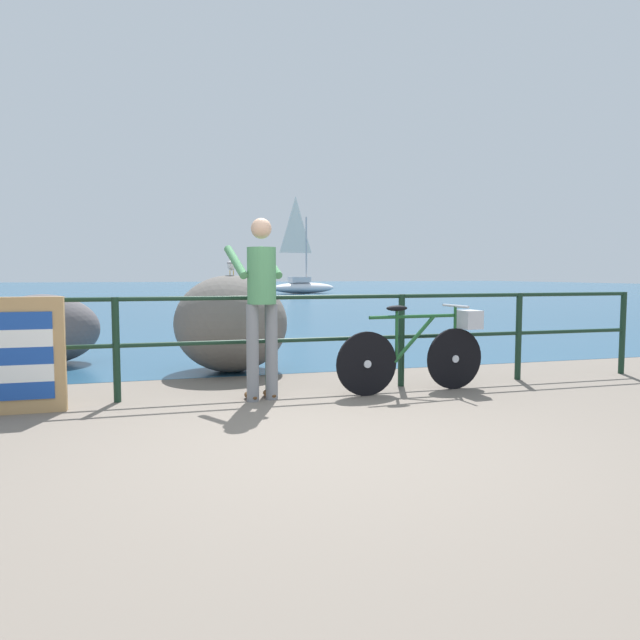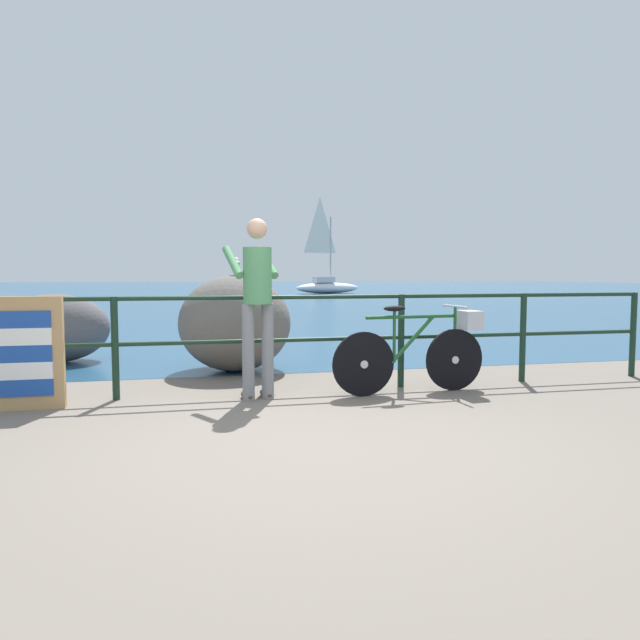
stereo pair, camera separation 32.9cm
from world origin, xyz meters
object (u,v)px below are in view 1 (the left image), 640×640
object	(u,v)px
person_at_railing	(261,300)
folded_deckchair_stack	(14,356)
seagull	(232,264)
breakwater_boulder_main	(231,324)
breakwater_boulder_left	(43,330)
bicycle	(425,348)
sailboat	(303,282)

from	to	relation	value
person_at_railing	folded_deckchair_stack	world-z (taller)	person_at_railing
seagull	breakwater_boulder_main	bearing A→B (deg)	169.80
breakwater_boulder_main	breakwater_boulder_left	bearing A→B (deg)	151.88
person_at_railing	seagull	distance (m)	1.90
breakwater_boulder_left	bicycle	bearing A→B (deg)	-36.42
bicycle	folded_deckchair_stack	xyz separation A→B (m)	(-3.94, 0.09, 0.06)
person_at_railing	seagull	xyz separation A→B (m)	(-0.05, 1.86, 0.37)
breakwater_boulder_left	breakwater_boulder_main	bearing A→B (deg)	-28.12
bicycle	breakwater_boulder_main	xyz separation A→B (m)	(-1.81, 1.82, 0.15)
folded_deckchair_stack	breakwater_boulder_main	size ratio (longest dim) A/B	0.72
bicycle	seagull	xyz separation A→B (m)	(-1.78, 1.92, 0.90)
breakwater_boulder_left	sailboat	distance (m)	29.74
person_at_railing	sailboat	xyz separation A→B (m)	(8.19, 30.80, -0.28)
person_at_railing	sailboat	world-z (taller)	sailboat
folded_deckchair_stack	seagull	bearing A→B (deg)	40.34
person_at_railing	breakwater_boulder_left	xyz separation A→B (m)	(-2.48, 3.05, -0.51)
folded_deckchair_stack	breakwater_boulder_main	xyz separation A→B (m)	(2.13, 1.74, 0.09)
bicycle	breakwater_boulder_left	world-z (taller)	breakwater_boulder_left
seagull	sailboat	xyz separation A→B (m)	(8.24, 28.94, -0.66)
bicycle	folded_deckchair_stack	bearing A→B (deg)	174.46
person_at_railing	seagull	world-z (taller)	person_at_railing
person_at_railing	seagull	size ratio (longest dim) A/B	5.22
breakwater_boulder_main	seagull	world-z (taller)	seagull
bicycle	seagull	size ratio (longest dim) A/B	4.98
breakwater_boulder_main	breakwater_boulder_left	world-z (taller)	breakwater_boulder_main
sailboat	bicycle	bearing A→B (deg)	-114.02
bicycle	sailboat	distance (m)	31.53
person_at_railing	folded_deckchair_stack	size ratio (longest dim) A/B	1.71
folded_deckchair_stack	seagull	distance (m)	2.96
breakwater_boulder_left	sailboat	world-z (taller)	sailboat
folded_deckchair_stack	breakwater_boulder_left	world-z (taller)	folded_deckchair_stack
person_at_railing	folded_deckchair_stack	bearing A→B (deg)	78.08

